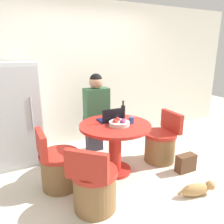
{
  "coord_description": "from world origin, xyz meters",
  "views": [
    {
      "loc": [
        -1.3,
        -2.32,
        1.74
      ],
      "look_at": [
        0.0,
        0.34,
        0.89
      ],
      "focal_mm": 35.0,
      "sensor_mm": 36.0,
      "label": 1
    }
  ],
  "objects_px": {
    "chair_near_left_corner": "(94,187)",
    "chair_right_side": "(161,144)",
    "laptop": "(110,118)",
    "handbag": "(186,163)",
    "refrigerator": "(14,114)",
    "cat": "(198,189)",
    "dining_table": "(115,139)",
    "fruit_bowl": "(119,123)",
    "chair_left_side": "(59,167)",
    "bottle": "(123,112)",
    "person_seated": "(96,110)"
  },
  "relations": [
    {
      "from": "chair_near_left_corner",
      "to": "chair_right_side",
      "type": "bearing_deg",
      "value": -113.8
    },
    {
      "from": "laptop",
      "to": "handbag",
      "type": "xyz_separation_m",
      "value": [
        0.94,
        -0.6,
        -0.65
      ]
    },
    {
      "from": "chair_near_left_corner",
      "to": "refrigerator",
      "type": "bearing_deg",
      "value": -23.52
    },
    {
      "from": "cat",
      "to": "dining_table",
      "type": "bearing_deg",
      "value": 137.84
    },
    {
      "from": "refrigerator",
      "to": "dining_table",
      "type": "distance_m",
      "value": 1.6
    },
    {
      "from": "fruit_bowl",
      "to": "cat",
      "type": "relative_size",
      "value": 0.56
    },
    {
      "from": "dining_table",
      "to": "chair_near_left_corner",
      "type": "height_order",
      "value": "chair_near_left_corner"
    },
    {
      "from": "refrigerator",
      "to": "chair_right_side",
      "type": "distance_m",
      "value": 2.34
    },
    {
      "from": "chair_left_side",
      "to": "laptop",
      "type": "bearing_deg",
      "value": -79.56
    },
    {
      "from": "cat",
      "to": "laptop",
      "type": "bearing_deg",
      "value": 133.95
    },
    {
      "from": "dining_table",
      "to": "chair_right_side",
      "type": "distance_m",
      "value": 0.85
    },
    {
      "from": "chair_right_side",
      "to": "laptop",
      "type": "relative_size",
      "value": 2.47
    },
    {
      "from": "refrigerator",
      "to": "chair_near_left_corner",
      "type": "distance_m",
      "value": 1.79
    },
    {
      "from": "refrigerator",
      "to": "chair_left_side",
      "type": "height_order",
      "value": "refrigerator"
    },
    {
      "from": "refrigerator",
      "to": "bottle",
      "type": "distance_m",
      "value": 1.67
    },
    {
      "from": "chair_near_left_corner",
      "to": "laptop",
      "type": "xyz_separation_m",
      "value": [
        0.56,
        0.75,
        0.5
      ]
    },
    {
      "from": "laptop",
      "to": "fruit_bowl",
      "type": "xyz_separation_m",
      "value": [
        0.03,
        -0.22,
        -0.0
      ]
    },
    {
      "from": "chair_right_side",
      "to": "laptop",
      "type": "xyz_separation_m",
      "value": [
        -0.82,
        0.16,
        0.5
      ]
    },
    {
      "from": "chair_right_side",
      "to": "fruit_bowl",
      "type": "distance_m",
      "value": 0.94
    },
    {
      "from": "dining_table",
      "to": "laptop",
      "type": "xyz_separation_m",
      "value": [
        -0.0,
        0.15,
        0.27
      ]
    },
    {
      "from": "chair_near_left_corner",
      "to": "chair_left_side",
      "type": "height_order",
      "value": "same"
    },
    {
      "from": "refrigerator",
      "to": "chair_right_side",
      "type": "relative_size",
      "value": 1.98
    },
    {
      "from": "chair_left_side",
      "to": "person_seated",
      "type": "height_order",
      "value": "person_seated"
    },
    {
      "from": "laptop",
      "to": "chair_near_left_corner",
      "type": "bearing_deg",
      "value": 53.3
    },
    {
      "from": "chair_near_left_corner",
      "to": "laptop",
      "type": "distance_m",
      "value": 1.06
    },
    {
      "from": "fruit_bowl",
      "to": "person_seated",
      "type": "bearing_deg",
      "value": 92.18
    },
    {
      "from": "refrigerator",
      "to": "person_seated",
      "type": "bearing_deg",
      "value": -11.63
    },
    {
      "from": "laptop",
      "to": "bottle",
      "type": "height_order",
      "value": "bottle"
    },
    {
      "from": "bottle",
      "to": "handbag",
      "type": "distance_m",
      "value": 1.2
    },
    {
      "from": "laptop",
      "to": "fruit_bowl",
      "type": "distance_m",
      "value": 0.22
    },
    {
      "from": "refrigerator",
      "to": "person_seated",
      "type": "distance_m",
      "value": 1.26
    },
    {
      "from": "bottle",
      "to": "cat",
      "type": "distance_m",
      "value": 1.42
    },
    {
      "from": "chair_right_side",
      "to": "handbag",
      "type": "distance_m",
      "value": 0.48
    },
    {
      "from": "chair_near_left_corner",
      "to": "person_seated",
      "type": "relative_size",
      "value": 0.58
    },
    {
      "from": "bottle",
      "to": "laptop",
      "type": "bearing_deg",
      "value": -172.45
    },
    {
      "from": "chair_right_side",
      "to": "chair_left_side",
      "type": "xyz_separation_m",
      "value": [
        -1.64,
        0.0,
        0.0
      ]
    },
    {
      "from": "chair_right_side",
      "to": "person_seated",
      "type": "relative_size",
      "value": 0.58
    },
    {
      "from": "dining_table",
      "to": "person_seated",
      "type": "height_order",
      "value": "person_seated"
    },
    {
      "from": "person_seated",
      "to": "refrigerator",
      "type": "bearing_deg",
      "value": -11.63
    },
    {
      "from": "refrigerator",
      "to": "dining_table",
      "type": "bearing_deg",
      "value": -38.25
    },
    {
      "from": "chair_near_left_corner",
      "to": "laptop",
      "type": "height_order",
      "value": "laptop"
    },
    {
      "from": "chair_left_side",
      "to": "handbag",
      "type": "relative_size",
      "value": 2.65
    },
    {
      "from": "chair_left_side",
      "to": "chair_near_left_corner",
      "type": "bearing_deg",
      "value": -156.79
    },
    {
      "from": "refrigerator",
      "to": "dining_table",
      "type": "relative_size",
      "value": 1.57
    },
    {
      "from": "chair_left_side",
      "to": "person_seated",
      "type": "distance_m",
      "value": 1.2
    },
    {
      "from": "laptop",
      "to": "handbag",
      "type": "relative_size",
      "value": 1.07
    },
    {
      "from": "fruit_bowl",
      "to": "cat",
      "type": "distance_m",
      "value": 1.28
    },
    {
      "from": "dining_table",
      "to": "bottle",
      "type": "distance_m",
      "value": 0.44
    },
    {
      "from": "cat",
      "to": "handbag",
      "type": "height_order",
      "value": "handbag"
    },
    {
      "from": "refrigerator",
      "to": "handbag",
      "type": "distance_m",
      "value": 2.69
    }
  ]
}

